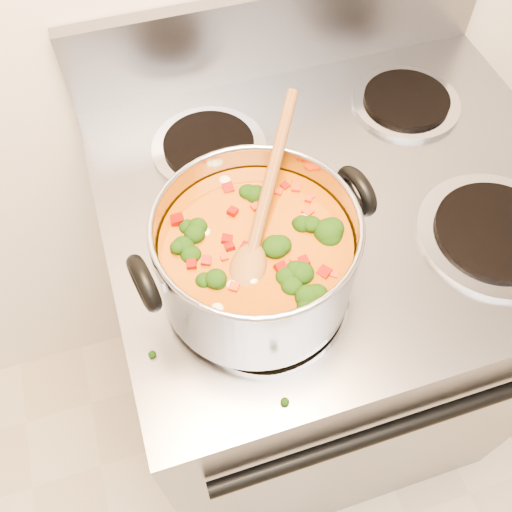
{
  "coord_description": "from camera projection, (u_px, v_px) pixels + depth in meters",
  "views": [
    {
      "loc": [
        -0.27,
        0.63,
        1.64
      ],
      "look_at": [
        -0.14,
        1.02,
        1.01
      ],
      "focal_mm": 40.0,
      "sensor_mm": 36.0,
      "label": 1
    }
  ],
  "objects": [
    {
      "name": "electric_range",
      "position": [
        318.0,
        317.0,
        1.31
      ],
      "size": [
        0.79,
        0.71,
        1.08
      ],
      "color": "gray",
      "rests_on": "ground"
    },
    {
      "name": "stockpot",
      "position": [
        256.0,
        257.0,
        0.76
      ],
      "size": [
        0.33,
        0.27,
        0.16
      ],
      "rotation": [
        0.0,
        0.0,
        0.18
      ],
      "color": "#AEADB6",
      "rests_on": "electric_range"
    },
    {
      "name": "wooden_spoon",
      "position": [
        260.0,
        220.0,
        0.72
      ],
      "size": [
        0.18,
        0.27,
        0.09
      ],
      "rotation": [
        0.0,
        0.0,
        1.02
      ],
      "color": "brown",
      "rests_on": "stockpot"
    },
    {
      "name": "cooktop_crumbs",
      "position": [
        224.0,
        383.0,
        0.75
      ],
      "size": [
        0.31,
        0.09,
        0.01
      ],
      "color": "black",
      "rests_on": "electric_range"
    }
  ]
}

